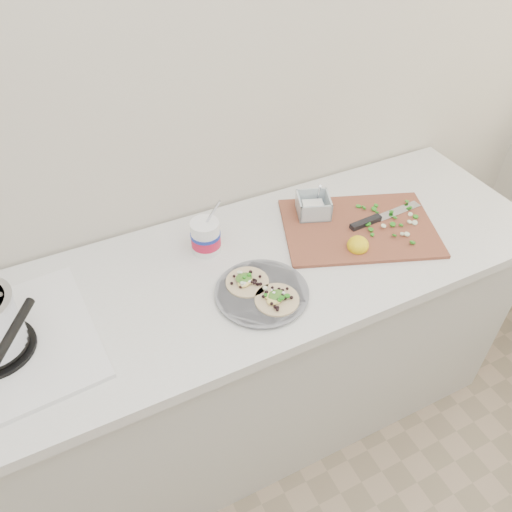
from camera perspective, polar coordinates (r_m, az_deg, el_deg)
name	(u,v)px	position (r m, az deg, el deg)	size (l,w,h in m)	color
counter	(194,373)	(1.86, -7.12, -13.09)	(2.44, 0.66, 0.90)	beige
taco_plate	(262,291)	(1.46, 0.67, -3.97)	(0.28, 0.28, 0.04)	slate
tub	(206,234)	(1.58, -5.69, 2.49)	(0.10, 0.10, 0.21)	white
cutboard	(355,223)	(1.72, 11.27, 3.77)	(0.60, 0.51, 0.08)	brown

